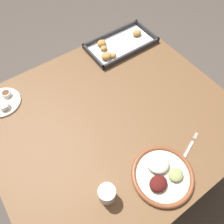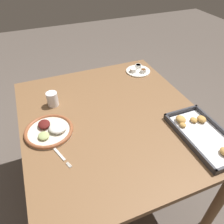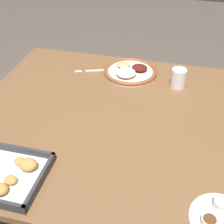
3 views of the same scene
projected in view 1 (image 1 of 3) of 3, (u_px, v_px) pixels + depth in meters
name	position (u px, v px, depth m)	size (l,w,h in m)	color
ground_plane	(112.00, 164.00, 1.70)	(8.00, 8.00, 0.00)	#564C44
dining_table	(112.00, 124.00, 1.16)	(1.18, 1.05, 0.72)	brown
dinner_plate	(163.00, 174.00, 0.91)	(0.26, 0.26, 0.05)	beige
fork	(188.00, 151.00, 0.98)	(0.19, 0.08, 0.00)	silver
saucer_plate	(2.00, 102.00, 1.12)	(0.19, 0.19, 0.04)	white
baking_tray	(119.00, 45.00, 1.35)	(0.43, 0.23, 0.04)	#333338
drinking_cup	(107.00, 194.00, 0.84)	(0.07, 0.07, 0.09)	white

